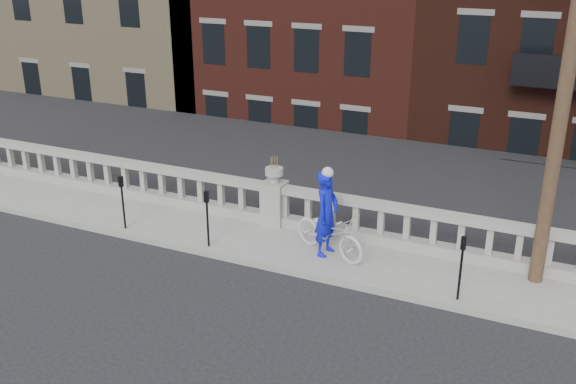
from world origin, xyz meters
The scene contains 11 objects.
ground centered at (0.00, 0.00, 0.00)m, with size 120.00×120.00×0.00m, color black.
sidewalk centered at (0.00, 3.00, 0.07)m, with size 32.00×2.20×0.15m, color gray.
balustrade centered at (0.00, 3.95, 0.64)m, with size 28.00×0.34×1.03m.
planter_pedestal centered at (0.00, 3.95, 0.83)m, with size 0.55×0.55×1.76m.
lower_level centered at (0.56, 23.04, 2.63)m, with size 80.00×44.00×20.80m.
utility_pole centered at (6.20, 3.60, 5.24)m, with size 1.60×0.28×10.00m.
parking_meter_b centered at (-3.22, 2.15, 1.00)m, with size 0.10×0.09×1.36m.
parking_meter_c centered at (-0.83, 2.15, 1.00)m, with size 0.10×0.09×1.36m.
parking_meter_d centered at (4.88, 2.15, 1.00)m, with size 0.10×0.09×1.36m.
bicycle centered at (1.85, 2.95, 0.67)m, with size 0.69×1.98×1.04m, color silver.
cyclist centered at (1.78, 2.94, 1.13)m, with size 0.71×0.47×1.96m, color #0D15D0.
Camera 1 is at (6.42, -9.26, 6.73)m, focal length 40.00 mm.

